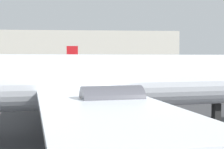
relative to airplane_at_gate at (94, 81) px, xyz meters
name	(u,v)px	position (x,y,z in m)	size (l,w,h in m)	color
airplane_at_gate	(94,81)	(0.00, 0.00, 0.00)	(34.24, 28.67, 12.00)	silver
airplane_far_left	(120,70)	(6.78, 44.77, -0.95)	(27.59, 18.43, 7.50)	#B2BCCC
terminal_building	(55,52)	(-11.45, 103.44, 3.62)	(89.53, 23.02, 14.57)	beige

